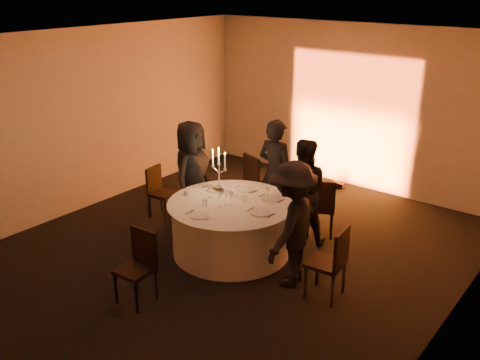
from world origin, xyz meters
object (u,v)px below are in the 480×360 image
Objects in this scene: banquet_table at (231,227)px; chair_back_left at (257,180)px; chair_front at (139,262)px; guest_back_right at (302,192)px; guest_left at (191,175)px; candelabra at (219,176)px; coffee_cup at (186,193)px; chair_right at (332,259)px; guest_back_left at (276,173)px; chair_back_right at (321,204)px; chair_left at (159,189)px; guest_right at (292,225)px.

chair_back_left is at bearing 111.66° from banquet_table.
guest_back_right is at bearing 70.67° from chair_front.
guest_left reaches higher than candelabra.
guest_left reaches higher than guest_back_right.
coffee_cup is at bearing 4.66° from guest_back_right.
chair_right is 1.55m from guest_back_right.
banquet_table is 1.12× the size of guest_back_right.
banquet_table is 1.05× the size of guest_left.
guest_back_left is 1.48m from coffee_cup.
banquet_table is 1.25m from guest_back_left.
chair_front is at bearing 44.46° from chair_back_right.
guest_left is 0.60m from coffee_cup.
chair_right is at bearing -10.75° from candelabra.
chair_left is 0.53× the size of guest_back_right.
chair_back_left is 1.09× the size of chair_back_right.
chair_right is 0.58× the size of guest_right.
chair_right is 0.55× the size of guest_back_left.
guest_left is 1.31m from guest_back_left.
guest_back_left reaches higher than chair_back_left.
chair_left is 1.23× the size of candelabra.
guest_back_right is at bearing -162.55° from guest_right.
coffee_cup is at bearing 108.56° from chair_front.
chair_front reaches higher than chair_left.
chair_left is at bearing 179.59° from candelabra.
guest_right reaches higher than chair_front.
guest_back_left is 0.70m from guest_back_right.
chair_left is at bearing 172.04° from banquet_table.
guest_back_right is at bearing 39.06° from coffee_cup.
banquet_table is 0.78m from candelabra.
guest_back_left is (0.49, -0.18, 0.29)m from chair_back_left.
guest_left is at bearing 163.46° from banquet_table.
chair_front is at bearing -80.66° from candelabra.
guest_back_left reaches higher than chair_right.
chair_left is 3.46m from chair_right.
candelabra is at bearing 95.86° from chair_front.
guest_back_left is at bearing 178.86° from chair_back_left.
chair_front is (-1.82, -1.46, -0.02)m from chair_right.
guest_back_right is (1.14, -0.45, 0.23)m from chair_back_left.
chair_back_right is 1.60m from candelabra.
guest_left is 15.61× the size of coffee_cup.
banquet_table is 1.09× the size of guest_right.
guest_left is at bearing 172.88° from candelabra.
chair_left is 1.41m from candelabra.
chair_front is at bearing 117.59° from chair_back_left.
chair_back_right is at bearing -165.60° from chair_back_left.
guest_back_left is at bearing -66.60° from guest_left.
chair_back_left is 1.53m from coffee_cup.
candelabra is at bearing -113.20° from guest_right.
chair_back_left is at bearing -55.89° from guest_back_right.
chair_front is 2.19m from guest_left.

